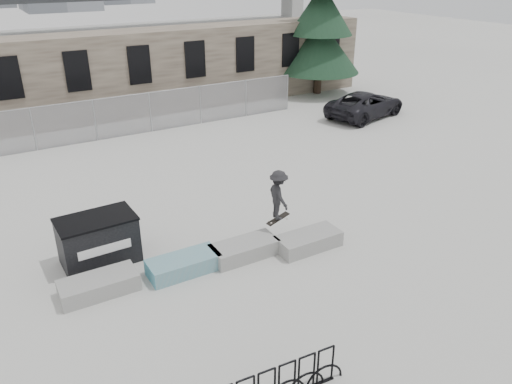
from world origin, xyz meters
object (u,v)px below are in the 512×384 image
planter_far_left (99,285)px  planter_center_right (244,249)px  planter_offset (308,240)px  suv (366,104)px  skateboarder (279,195)px  dumpster (98,240)px  spruce_tree (321,19)px  planter_center_left (184,264)px

planter_far_left → planter_center_right: bearing=-5.0°
planter_center_right → planter_offset: size_ratio=1.00×
suv → skateboarder: 14.54m
planter_far_left → dumpster: (0.43, 1.50, 0.46)m
spruce_tree → suv: size_ratio=2.27×
planter_far_left → planter_offset: same height
skateboarder → dumpster: bearing=80.5°
planter_center_right → skateboarder: bearing=12.6°
planter_offset → dumpster: size_ratio=0.91×
dumpster → planter_center_right: bearing=-28.5°
planter_far_left → planter_center_right: (4.15, -0.36, 0.00)m
dumpster → spruce_tree: size_ratio=0.19×
planter_offset → planter_center_right: bearing=163.9°
planter_far_left → skateboarder: size_ratio=1.19×
planter_far_left → planter_center_left: (2.30, -0.22, 0.00)m
planter_center_left → planter_center_right: (1.85, -0.15, 0.00)m
planter_offset → dumpster: 6.15m
planter_center_right → skateboarder: skateboarder is taller
planter_center_left → dumpster: (-1.87, 1.72, 0.46)m
planter_far_left → planter_center_left: same height
planter_center_right → suv: suv is taller
planter_far_left → spruce_tree: (17.92, 14.59, 4.34)m
planter_far_left → skateboarder: bearing=-0.6°
planter_center_left → suv: (14.65, 9.09, 0.45)m
planter_offset → skateboarder: (-0.55, 0.85, 1.30)m
spruce_tree → dumpster: bearing=-143.2°
planter_center_right → suv: (12.80, 9.23, 0.45)m
planter_center_left → spruce_tree: 21.96m
suv → planter_center_right: bearing=112.1°
dumpster → skateboarder: 5.38m
spruce_tree → skateboarder: (-12.41, -14.65, -3.04)m
planter_far_left → planter_offset: 6.13m
dumpster → suv: 18.09m
planter_center_left → planter_offset: bearing=-10.5°
suv → planter_center_left: bearing=108.1°
planter_center_right → dumpster: size_ratio=0.91×
planter_offset → skateboarder: skateboarder is taller
planter_center_left → planter_center_right: 1.86m
dumpster → planter_center_left: bearing=-44.4°
planter_offset → spruce_tree: spruce_tree is taller
planter_far_left → spruce_tree: 23.52m
planter_offset → suv: (10.89, 9.78, 0.45)m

